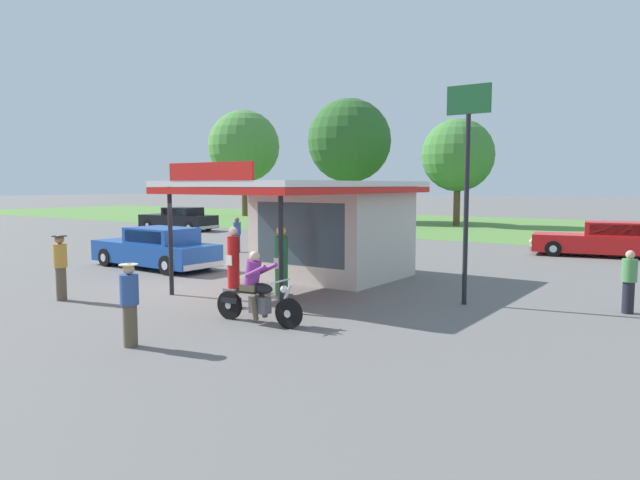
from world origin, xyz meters
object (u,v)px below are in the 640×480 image
object	(u,v)px
bystander_strolling_foreground	(60,265)
bystander_standing_back_lot	(237,234)
gas_pump_offside	(281,265)
bystander_admiring_sedan	(629,281)
roadside_pole_sign	(467,158)
gas_pump_nearside	(233,262)
featured_classic_sedan	(156,249)
motorcycle_with_rider	(257,294)
parked_car_back_row_centre_right	(179,220)
parked_car_back_row_centre	(604,241)
parked_car_second_row_spare	(343,223)
bystander_leaning_by_kiosk	(130,302)

from	to	relation	value
bystander_strolling_foreground	bystander_standing_back_lot	bearing A→B (deg)	109.40
gas_pump_offside	bystander_admiring_sedan	distance (m)	8.42
bystander_strolling_foreground	roadside_pole_sign	size ratio (longest dim) A/B	0.32
gas_pump_offside	roadside_pole_sign	distance (m)	5.47
gas_pump_nearside	featured_classic_sedan	world-z (taller)	gas_pump_nearside
motorcycle_with_rider	roadside_pole_sign	xyz separation A→B (m)	(2.94, 4.52, 3.00)
parked_car_back_row_centre_right	parked_car_back_row_centre	bearing A→B (deg)	1.17
gas_pump_offside	parked_car_second_row_spare	size ratio (longest dim) A/B	0.39
gas_pump_nearside	parked_car_back_row_centre_right	bearing A→B (deg)	142.27
parked_car_back_row_centre_right	gas_pump_nearside	bearing A→B (deg)	-37.73
parked_car_back_row_centre_right	roadside_pole_sign	distance (m)	27.38
parked_car_back_row_centre_right	motorcycle_with_rider	bearing A→B (deg)	-37.97
bystander_admiring_sedan	bystander_standing_back_lot	xyz separation A→B (m)	(-16.05, 3.93, 0.04)
gas_pump_nearside	parked_car_second_row_spare	size ratio (longest dim) A/B	0.37
gas_pump_nearside	motorcycle_with_rider	distance (m)	3.94
gas_pump_offside	motorcycle_with_rider	xyz separation A→B (m)	(1.32, -2.50, -0.22)
parked_car_second_row_spare	gas_pump_offside	bearing A→B (deg)	-61.98
motorcycle_with_rider	parked_car_back_row_centre_right	size ratio (longest dim) A/B	0.40
parked_car_back_row_centre_right	bystander_standing_back_lot	size ratio (longest dim) A/B	3.62
parked_car_back_row_centre	parked_car_back_row_centre_right	size ratio (longest dim) A/B	1.02
gas_pump_nearside	gas_pump_offside	distance (m)	1.73
parked_car_second_row_spare	motorcycle_with_rider	bearing A→B (deg)	-62.01
parked_car_second_row_spare	parked_car_back_row_centre_right	size ratio (longest dim) A/B	0.88
featured_classic_sedan	roadside_pole_sign	bearing A→B (deg)	1.02
bystander_standing_back_lot	parked_car_back_row_centre_right	bearing A→B (deg)	149.18
parked_car_back_row_centre_right	bystander_strolling_foreground	size ratio (longest dim) A/B	3.28
featured_classic_sedan	bystander_strolling_foreground	world-z (taller)	bystander_strolling_foreground
parked_car_back_row_centre	bystander_admiring_sedan	world-z (taller)	bystander_admiring_sedan
bystander_standing_back_lot	motorcycle_with_rider	bearing A→B (deg)	-45.20
parked_car_back_row_centre	featured_classic_sedan	bearing A→B (deg)	-134.55
bystander_standing_back_lot	bystander_leaning_by_kiosk	bearing A→B (deg)	-54.39
parked_car_back_row_centre_right	bystander_strolling_foreground	world-z (taller)	bystander_strolling_foreground
motorcycle_with_rider	parked_car_back_row_centre_right	distance (m)	27.15
gas_pump_offside	roadside_pole_sign	world-z (taller)	roadside_pole_sign
bystander_strolling_foreground	featured_classic_sedan	bearing A→B (deg)	117.25
parked_car_back_row_centre_right	featured_classic_sedan	bearing A→B (deg)	-44.00
featured_classic_sedan	bystander_strolling_foreground	distance (m)	5.99
parked_car_back_row_centre_right	roadside_pole_sign	world-z (taller)	roadside_pole_sign
bystander_admiring_sedan	bystander_leaning_by_kiosk	xyz separation A→B (m)	(-7.19, -8.44, 0.06)
parked_car_back_row_centre	bystander_standing_back_lot	xyz separation A→B (m)	(-13.72, -7.57, 0.13)
gas_pump_offside	motorcycle_with_rider	world-z (taller)	gas_pump_offside
parked_car_back_row_centre_right	bystander_strolling_foreground	xyz separation A→B (m)	(15.57, -17.70, 0.22)
bystander_strolling_foreground	bystander_admiring_sedan	bearing A→B (deg)	28.68
motorcycle_with_rider	parked_car_second_row_spare	size ratio (longest dim) A/B	0.46
parked_car_back_row_centre	bystander_leaning_by_kiosk	xyz separation A→B (m)	(-4.86, -19.94, 0.16)
parked_car_back_row_centre_right	bystander_standing_back_lot	bearing A→B (deg)	-30.82
gas_pump_nearside	featured_classic_sedan	bearing A→B (deg)	161.79
gas_pump_offside	bystander_strolling_foreground	size ratio (longest dim) A/B	1.12
gas_pump_nearside	bystander_leaning_by_kiosk	xyz separation A→B (m)	(2.31, -5.21, 0.00)
bystander_standing_back_lot	parked_car_second_row_spare	bearing A→B (deg)	96.57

